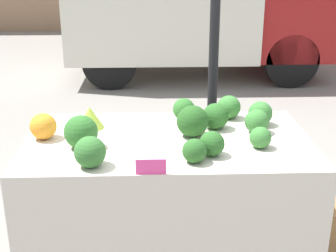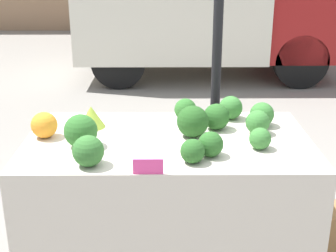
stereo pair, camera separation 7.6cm
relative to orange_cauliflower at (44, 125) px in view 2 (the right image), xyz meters
name	(u,v)px [view 2 (the right image)]	position (x,y,z in m)	size (l,w,h in m)	color
tent_pole	(216,66)	(1.08, 0.70, 0.19)	(0.07, 0.07, 2.31)	black
market_table	(168,161)	(0.73, -0.10, -0.19)	(1.68, 0.96, 0.89)	beige
orange_cauliflower	(44,125)	(0.00, 0.00, 0.00)	(0.16, 0.16, 0.16)	orange
romanesco_head	(91,117)	(0.25, 0.17, -0.01)	(0.17, 0.17, 0.14)	#93B238
broccoli_head_0	(216,117)	(1.03, 0.13, 0.00)	(0.16, 0.16, 0.16)	#285B23
broccoli_head_1	(88,151)	(0.32, -0.39, 0.00)	(0.16, 0.16, 0.16)	#336B2D
broccoli_head_2	(231,108)	(1.14, 0.32, 0.00)	(0.15, 0.15, 0.15)	#387533
broccoli_head_3	(81,131)	(0.24, -0.14, 0.02)	(0.19, 0.19, 0.19)	#2D6628
broccoli_head_4	(211,144)	(0.96, -0.28, -0.01)	(0.14, 0.14, 0.14)	#285B23
broccoli_head_5	(193,151)	(0.85, -0.36, -0.01)	(0.13, 0.13, 0.13)	#285B23
broccoli_head_6	(185,109)	(0.84, 0.30, -0.01)	(0.14, 0.14, 0.14)	#2D6628
broccoli_head_7	(193,122)	(0.88, 0.01, 0.02)	(0.19, 0.19, 0.19)	#23511E
broccoli_head_8	(260,139)	(1.24, -0.18, -0.02)	(0.12, 0.12, 0.12)	#387533
broccoli_head_9	(258,122)	(1.27, 0.05, 0.00)	(0.15, 0.15, 0.15)	#387533
broccoli_head_10	(262,114)	(1.32, 0.19, 0.00)	(0.15, 0.15, 0.15)	#387533
price_sign	(148,167)	(0.63, -0.49, -0.04)	(0.15, 0.01, 0.08)	#EF4793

